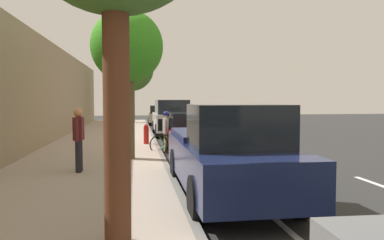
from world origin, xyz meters
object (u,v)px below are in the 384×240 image
object	(u,v)px
parked_pickup_dark_blue_far	(228,154)
street_tree_mid_block	(127,49)
cyclist_with_backpack	(165,128)
street_tree_near_cyclist	(132,69)
fire_hydrant	(146,134)
parked_sedan_red_mid	(191,133)
pedestrian_on_phone	(79,136)
parked_suv_silver_second	(171,117)
bicycle_at_curb	(173,145)
parked_sedan_tan_nearest	(160,115)

from	to	relation	value
parked_pickup_dark_blue_far	street_tree_mid_block	world-z (taller)	street_tree_mid_block
cyclist_with_backpack	street_tree_near_cyclist	size ratio (longest dim) A/B	0.26
cyclist_with_backpack	fire_hydrant	xyz separation A→B (m)	(0.67, -1.84, -0.39)
cyclist_with_backpack	fire_hydrant	distance (m)	2.00
parked_sedan_red_mid	pedestrian_on_phone	bearing A→B (deg)	49.20
parked_pickup_dark_blue_far	fire_hydrant	xyz separation A→B (m)	(1.44, -8.34, -0.32)
parked_sedan_red_mid	street_tree_mid_block	bearing A→B (deg)	41.66
cyclist_with_backpack	street_tree_mid_block	bearing A→B (deg)	55.52
parked_pickup_dark_blue_far	fire_hydrant	bearing A→B (deg)	-80.21
parked_suv_silver_second	parked_sedan_red_mid	world-z (taller)	parked_suv_silver_second
parked_suv_silver_second	bicycle_at_curb	distance (m)	7.39
pedestrian_on_phone	parked_suv_silver_second	bearing A→B (deg)	-107.60
parked_sedan_tan_nearest	street_tree_mid_block	xyz separation A→B (m)	(2.20, 17.99, 2.85)
street_tree_near_cyclist	pedestrian_on_phone	size ratio (longest dim) A/B	3.67
parked_sedan_red_mid	street_tree_mid_block	xyz separation A→B (m)	(2.32, 2.07, 2.85)
parked_pickup_dark_blue_far	street_tree_near_cyclist	xyz separation A→B (m)	(2.13, -22.97, 3.52)
parked_sedan_red_mid	pedestrian_on_phone	size ratio (longest dim) A/B	2.66
parked_sedan_tan_nearest	pedestrian_on_phone	size ratio (longest dim) A/B	2.70
parked_sedan_red_mid	street_tree_near_cyclist	size ratio (longest dim) A/B	0.72
parked_suv_silver_second	parked_sedan_tan_nearest	bearing A→B (deg)	-89.78
bicycle_at_curb	cyclist_with_backpack	bearing A→B (deg)	-63.52
parked_sedan_tan_nearest	parked_suv_silver_second	world-z (taller)	parked_suv_silver_second
parked_sedan_red_mid	pedestrian_on_phone	distance (m)	5.43
parked_suv_silver_second	street_tree_mid_block	distance (m)	9.48
parked_sedan_tan_nearest	street_tree_near_cyclist	world-z (taller)	street_tree_near_cyclist
bicycle_at_curb	street_tree_near_cyclist	xyz separation A→B (m)	(1.58, -16.93, 4.04)
parked_sedan_tan_nearest	fire_hydrant	distance (m)	14.25
bicycle_at_curb	parked_suv_silver_second	bearing A→B (deg)	-95.08
parked_sedan_tan_nearest	fire_hydrant	xyz separation A→B (m)	(1.51, 14.17, -0.17)
pedestrian_on_phone	fire_hydrant	bearing A→B (deg)	-108.04
parked_suv_silver_second	pedestrian_on_phone	xyz separation A→B (m)	(3.45, 10.88, 0.06)
parked_sedan_tan_nearest	fire_hydrant	size ratio (longest dim) A/B	5.33
street_tree_mid_block	parked_pickup_dark_blue_far	bearing A→B (deg)	115.18
parked_sedan_tan_nearest	parked_suv_silver_second	bearing A→B (deg)	90.22
parked_sedan_red_mid	fire_hydrant	xyz separation A→B (m)	(1.63, -1.75, -0.17)
bicycle_at_curb	parked_sedan_red_mid	bearing A→B (deg)	-143.42
parked_sedan_red_mid	parked_pickup_dark_blue_far	distance (m)	6.59
cyclist_with_backpack	street_tree_near_cyclist	distance (m)	16.89
pedestrian_on_phone	parked_sedan_tan_nearest	bearing A→B (deg)	-99.68
parked_sedan_tan_nearest	pedestrian_on_phone	xyz separation A→B (m)	(3.42, 20.02, 0.34)
parked_sedan_red_mid	street_tree_near_cyclist	world-z (taller)	street_tree_near_cyclist
parked_suv_silver_second	fire_hydrant	xyz separation A→B (m)	(1.55, 5.03, -0.45)
parked_sedan_tan_nearest	street_tree_mid_block	world-z (taller)	street_tree_mid_block
street_tree_near_cyclist	parked_pickup_dark_blue_far	bearing A→B (deg)	95.29
parked_pickup_dark_blue_far	parked_suv_silver_second	bearing A→B (deg)	-90.46
bicycle_at_curb	pedestrian_on_phone	world-z (taller)	pedestrian_on_phone
parked_sedan_tan_nearest	cyclist_with_backpack	xyz separation A→B (m)	(0.84, 16.02, 0.21)
cyclist_with_backpack	parked_sedan_red_mid	bearing A→B (deg)	-174.50
parked_sedan_red_mid	fire_hydrant	distance (m)	2.40
cyclist_with_backpack	fire_hydrant	size ratio (longest dim) A/B	1.91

